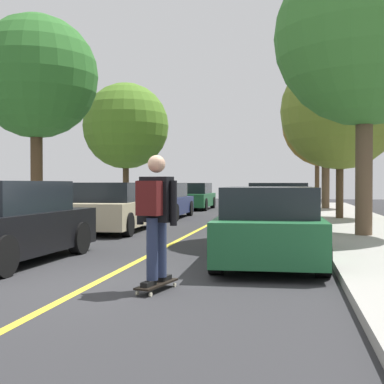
{
  "coord_description": "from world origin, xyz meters",
  "views": [
    {
      "loc": [
        2.68,
        -7.15,
        1.41
      ],
      "look_at": [
        0.3,
        5.7,
        1.19
      ],
      "focal_mm": 49.06,
      "sensor_mm": 36.0,
      "label": 1
    }
  ],
  "objects_px": {
    "street_tree_left_near": "(126,126)",
    "skateboarder": "(155,211)",
    "parked_car_left_near": "(114,208)",
    "parked_car_left_far": "(162,201)",
    "parked_car_right_nearest": "(270,225)",
    "parked_car_right_near": "(278,207)",
    "street_tree_right_nearest": "(365,36)",
    "parked_car_left_nearest": "(1,223)",
    "street_tree_right_farthest": "(317,129)",
    "street_tree_right_near": "(340,111)",
    "street_tree_left_nearest": "(36,77)",
    "parked_car_left_farthest": "(194,197)",
    "skateboard": "(157,284)",
    "street_tree_right_far": "(326,124)"
  },
  "relations": [
    {
      "from": "parked_car_right_nearest",
      "to": "skateboarder",
      "type": "relative_size",
      "value": 2.58
    },
    {
      "from": "parked_car_left_farthest",
      "to": "skateboard",
      "type": "height_order",
      "value": "parked_car_left_farthest"
    },
    {
      "from": "street_tree_right_nearest",
      "to": "street_tree_right_far",
      "type": "bearing_deg",
      "value": 90.0
    },
    {
      "from": "parked_car_right_near",
      "to": "street_tree_right_nearest",
      "type": "relative_size",
      "value": 0.65
    },
    {
      "from": "parked_car_left_far",
      "to": "parked_car_left_nearest",
      "type": "bearing_deg",
      "value": -90.0
    },
    {
      "from": "street_tree_right_near",
      "to": "skateboarder",
      "type": "bearing_deg",
      "value": -105.03
    },
    {
      "from": "parked_car_right_nearest",
      "to": "parked_car_right_near",
      "type": "height_order",
      "value": "parked_car_right_near"
    },
    {
      "from": "parked_car_right_nearest",
      "to": "skateboarder",
      "type": "height_order",
      "value": "skateboarder"
    },
    {
      "from": "parked_car_left_near",
      "to": "skateboard",
      "type": "bearing_deg",
      "value": -67.29
    },
    {
      "from": "parked_car_left_nearest",
      "to": "parked_car_left_far",
      "type": "relative_size",
      "value": 0.88
    },
    {
      "from": "parked_car_left_near",
      "to": "street_tree_left_near",
      "type": "relative_size",
      "value": 0.75
    },
    {
      "from": "parked_car_left_far",
      "to": "street_tree_right_nearest",
      "type": "relative_size",
      "value": 0.67
    },
    {
      "from": "street_tree_right_near",
      "to": "street_tree_right_farthest",
      "type": "distance_m",
      "value": 15.7
    },
    {
      "from": "parked_car_left_farthest",
      "to": "street_tree_left_nearest",
      "type": "bearing_deg",
      "value": -98.96
    },
    {
      "from": "parked_car_right_nearest",
      "to": "street_tree_left_near",
      "type": "bearing_deg",
      "value": 117.66
    },
    {
      "from": "parked_car_left_near",
      "to": "street_tree_left_near",
      "type": "bearing_deg",
      "value": 105.26
    },
    {
      "from": "street_tree_right_near",
      "to": "street_tree_right_farthest",
      "type": "bearing_deg",
      "value": 90.0
    },
    {
      "from": "street_tree_left_nearest",
      "to": "street_tree_right_farthest",
      "type": "distance_m",
      "value": 23.08
    },
    {
      "from": "parked_car_left_near",
      "to": "street_tree_right_nearest",
      "type": "bearing_deg",
      "value": -9.92
    },
    {
      "from": "parked_car_right_nearest",
      "to": "parked_car_right_near",
      "type": "xyz_separation_m",
      "value": [
        -0.0,
        6.53,
        0.03
      ]
    },
    {
      "from": "street_tree_left_nearest",
      "to": "skateboard",
      "type": "distance_m",
      "value": 10.18
    },
    {
      "from": "parked_car_left_far",
      "to": "street_tree_right_near",
      "type": "height_order",
      "value": "street_tree_right_near"
    },
    {
      "from": "parked_car_right_nearest",
      "to": "skateboarder",
      "type": "bearing_deg",
      "value": -115.98
    },
    {
      "from": "parked_car_left_nearest",
      "to": "parked_car_left_farthest",
      "type": "xyz_separation_m",
      "value": [
        0.0,
        19.09,
        -0.02
      ]
    },
    {
      "from": "street_tree_left_near",
      "to": "skateboarder",
      "type": "xyz_separation_m",
      "value": [
        5.45,
        -15.81,
        -2.89
      ]
    },
    {
      "from": "parked_car_left_near",
      "to": "parked_car_left_farthest",
      "type": "xyz_separation_m",
      "value": [
        -0.0,
        13.01,
        -0.01
      ]
    },
    {
      "from": "parked_car_left_nearest",
      "to": "parked_car_right_nearest",
      "type": "relative_size",
      "value": 0.96
    },
    {
      "from": "street_tree_left_near",
      "to": "street_tree_right_far",
      "type": "relative_size",
      "value": 0.89
    },
    {
      "from": "street_tree_right_nearest",
      "to": "skateboarder",
      "type": "xyz_separation_m",
      "value": [
        -3.5,
        -6.78,
        -3.93
      ]
    },
    {
      "from": "parked_car_right_near",
      "to": "skateboard",
      "type": "xyz_separation_m",
      "value": [
        -1.35,
        -9.3,
        -0.61
      ]
    },
    {
      "from": "street_tree_left_near",
      "to": "skateboarder",
      "type": "bearing_deg",
      "value": -70.97
    },
    {
      "from": "parked_car_left_far",
      "to": "street_tree_left_nearest",
      "type": "xyz_separation_m",
      "value": [
        -2.14,
        -6.44,
        3.76
      ]
    },
    {
      "from": "street_tree_left_nearest",
      "to": "skateboard",
      "type": "relative_size",
      "value": 7.02
    },
    {
      "from": "street_tree_right_far",
      "to": "parked_car_right_near",
      "type": "bearing_deg",
      "value": -100.81
    },
    {
      "from": "parked_car_right_nearest",
      "to": "street_tree_right_nearest",
      "type": "height_order",
      "value": "street_tree_right_nearest"
    },
    {
      "from": "parked_car_left_nearest",
      "to": "street_tree_left_nearest",
      "type": "relative_size",
      "value": 0.68
    },
    {
      "from": "street_tree_right_near",
      "to": "street_tree_right_farthest",
      "type": "xyz_separation_m",
      "value": [
        0.0,
        15.67,
        0.95
      ]
    },
    {
      "from": "parked_car_left_far",
      "to": "street_tree_right_nearest",
      "type": "distance_m",
      "value": 10.74
    },
    {
      "from": "street_tree_left_nearest",
      "to": "skateboard",
      "type": "height_order",
      "value": "street_tree_left_nearest"
    },
    {
      "from": "parked_car_left_near",
      "to": "parked_car_left_nearest",
      "type": "bearing_deg",
      "value": -90.01
    },
    {
      "from": "street_tree_left_nearest",
      "to": "skateboard",
      "type": "xyz_separation_m",
      "value": [
        5.46,
        -7.41,
        -4.36
      ]
    },
    {
      "from": "parked_car_right_nearest",
      "to": "parked_car_right_near",
      "type": "distance_m",
      "value": 6.53
    },
    {
      "from": "parked_car_left_near",
      "to": "parked_car_right_near",
      "type": "height_order",
      "value": "parked_car_left_near"
    },
    {
      "from": "parked_car_left_nearest",
      "to": "street_tree_right_farthest",
      "type": "bearing_deg",
      "value": 75.73
    },
    {
      "from": "parked_car_right_nearest",
      "to": "parked_car_left_near",
      "type": "bearing_deg",
      "value": 132.13
    },
    {
      "from": "parked_car_left_near",
      "to": "parked_car_left_far",
      "type": "xyz_separation_m",
      "value": [
        0.0,
        5.91,
        -0.01
      ]
    },
    {
      "from": "street_tree_right_near",
      "to": "street_tree_left_nearest",
      "type": "bearing_deg",
      "value": -147.99
    },
    {
      "from": "street_tree_left_nearest",
      "to": "street_tree_right_near",
      "type": "height_order",
      "value": "street_tree_left_nearest"
    },
    {
      "from": "street_tree_right_nearest",
      "to": "street_tree_right_farthest",
      "type": "distance_m",
      "value": 21.92
    },
    {
      "from": "street_tree_right_nearest",
      "to": "skateboard",
      "type": "relative_size",
      "value": 8.12
    }
  ]
}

